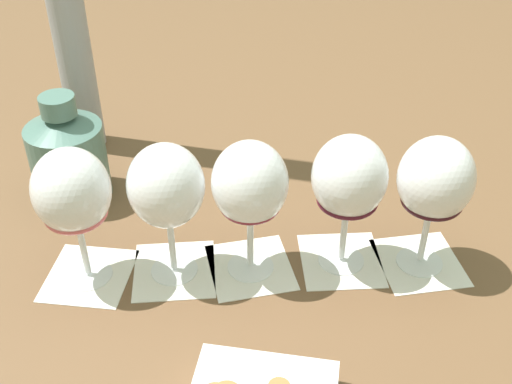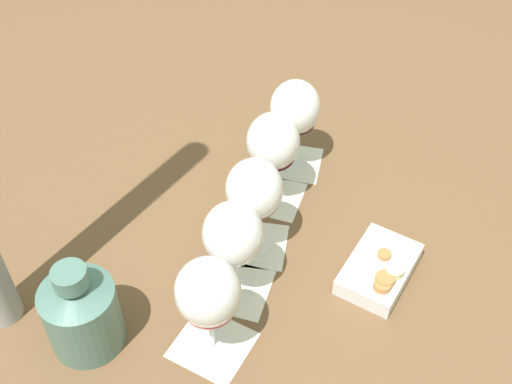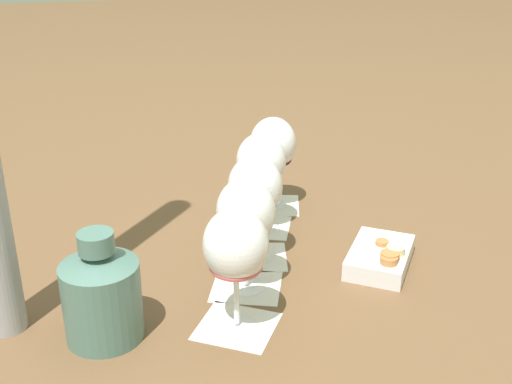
{
  "view_description": "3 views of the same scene",
  "coord_description": "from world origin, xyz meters",
  "px_view_note": "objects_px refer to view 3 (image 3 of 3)",
  "views": [
    {
      "loc": [
        -0.28,
        -0.58,
        0.6
      ],
      "look_at": [
        0.0,
        -0.0,
        0.13
      ],
      "focal_mm": 45.0,
      "sensor_mm": 36.0,
      "label": 1
    },
    {
      "loc": [
        -0.75,
        0.05,
        0.88
      ],
      "look_at": [
        0.0,
        -0.0,
        0.13
      ],
      "focal_mm": 45.0,
      "sensor_mm": 36.0,
      "label": 2
    },
    {
      "loc": [
        -1.0,
        0.25,
        0.58
      ],
      "look_at": [
        0.0,
        -0.0,
        0.13
      ],
      "focal_mm": 45.0,
      "sensor_mm": 36.0,
      "label": 3
    }
  ],
  "objects_px": {
    "wine_glass_4": "(273,147)",
    "snack_dish": "(381,257)",
    "wine_glass_0": "(236,249)",
    "wine_glass_2": "(256,190)",
    "wine_glass_1": "(246,216)",
    "ceramic_vase": "(102,293)",
    "wine_glass_3": "(261,165)"
  },
  "relations": [
    {
      "from": "wine_glass_4",
      "to": "snack_dish",
      "type": "distance_m",
      "value": 0.34
    },
    {
      "from": "ceramic_vase",
      "to": "wine_glass_2",
      "type": "bearing_deg",
      "value": -57.54
    },
    {
      "from": "wine_glass_0",
      "to": "wine_glass_4",
      "type": "relative_size",
      "value": 1.0
    },
    {
      "from": "snack_dish",
      "to": "wine_glass_2",
      "type": "bearing_deg",
      "value": 67.4
    },
    {
      "from": "wine_glass_2",
      "to": "ceramic_vase",
      "type": "relative_size",
      "value": 1.13
    },
    {
      "from": "wine_glass_4",
      "to": "snack_dish",
      "type": "height_order",
      "value": "wine_glass_4"
    },
    {
      "from": "wine_glass_1",
      "to": "wine_glass_2",
      "type": "height_order",
      "value": "same"
    },
    {
      "from": "wine_glass_0",
      "to": "wine_glass_3",
      "type": "relative_size",
      "value": 1.0
    },
    {
      "from": "wine_glass_1",
      "to": "wine_glass_2",
      "type": "relative_size",
      "value": 1.0
    },
    {
      "from": "wine_glass_0",
      "to": "snack_dish",
      "type": "bearing_deg",
      "value": -68.06
    },
    {
      "from": "wine_glass_0",
      "to": "wine_glass_3",
      "type": "height_order",
      "value": "same"
    },
    {
      "from": "wine_glass_1",
      "to": "ceramic_vase",
      "type": "height_order",
      "value": "wine_glass_1"
    },
    {
      "from": "wine_glass_0",
      "to": "wine_glass_4",
      "type": "distance_m",
      "value": 0.45
    },
    {
      "from": "wine_glass_1",
      "to": "wine_glass_2",
      "type": "xyz_separation_m",
      "value": [
        0.1,
        -0.04,
        0.0
      ]
    },
    {
      "from": "wine_glass_1",
      "to": "wine_glass_2",
      "type": "distance_m",
      "value": 0.1
    },
    {
      "from": "wine_glass_0",
      "to": "snack_dish",
      "type": "height_order",
      "value": "wine_glass_0"
    },
    {
      "from": "wine_glass_0",
      "to": "snack_dish",
      "type": "distance_m",
      "value": 0.33
    },
    {
      "from": "wine_glass_0",
      "to": "wine_glass_2",
      "type": "distance_m",
      "value": 0.22
    },
    {
      "from": "wine_glass_1",
      "to": "wine_glass_2",
      "type": "bearing_deg",
      "value": -23.22
    },
    {
      "from": "wine_glass_1",
      "to": "ceramic_vase",
      "type": "relative_size",
      "value": 1.13
    },
    {
      "from": "wine_glass_1",
      "to": "snack_dish",
      "type": "xyz_separation_m",
      "value": [
        0.01,
        -0.25,
        -0.11
      ]
    },
    {
      "from": "wine_glass_2",
      "to": "snack_dish",
      "type": "height_order",
      "value": "wine_glass_2"
    },
    {
      "from": "wine_glass_1",
      "to": "snack_dish",
      "type": "bearing_deg",
      "value": -87.84
    },
    {
      "from": "wine_glass_4",
      "to": "ceramic_vase",
      "type": "relative_size",
      "value": 1.13
    },
    {
      "from": "wine_glass_1",
      "to": "wine_glass_3",
      "type": "distance_m",
      "value": 0.23
    },
    {
      "from": "wine_glass_4",
      "to": "snack_dish",
      "type": "relative_size",
      "value": 1.06
    },
    {
      "from": "wine_glass_0",
      "to": "wine_glass_4",
      "type": "bearing_deg",
      "value": -22.51
    },
    {
      "from": "wine_glass_3",
      "to": "wine_glass_0",
      "type": "bearing_deg",
      "value": 159.18
    },
    {
      "from": "wine_glass_4",
      "to": "wine_glass_3",
      "type": "bearing_deg",
      "value": 152.09
    },
    {
      "from": "wine_glass_0",
      "to": "ceramic_vase",
      "type": "distance_m",
      "value": 0.2
    },
    {
      "from": "wine_glass_0",
      "to": "wine_glass_1",
      "type": "bearing_deg",
      "value": -20.87
    },
    {
      "from": "ceramic_vase",
      "to": "snack_dish",
      "type": "xyz_separation_m",
      "value": [
        0.09,
        -0.48,
        -0.06
      ]
    }
  ]
}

